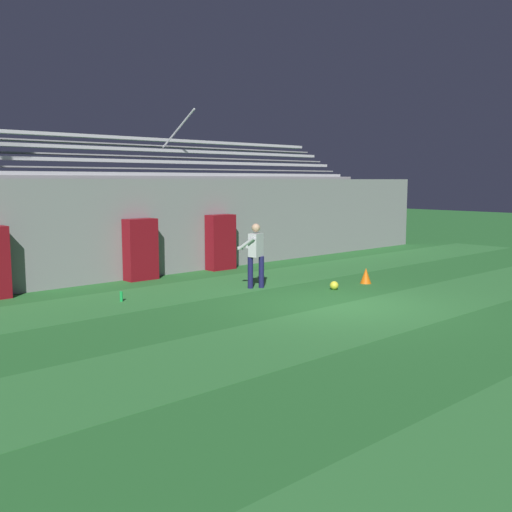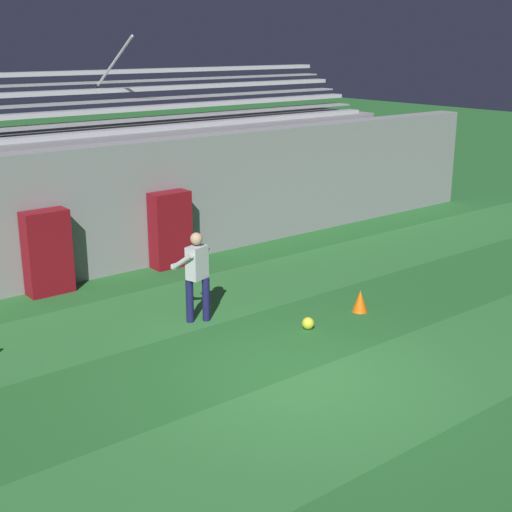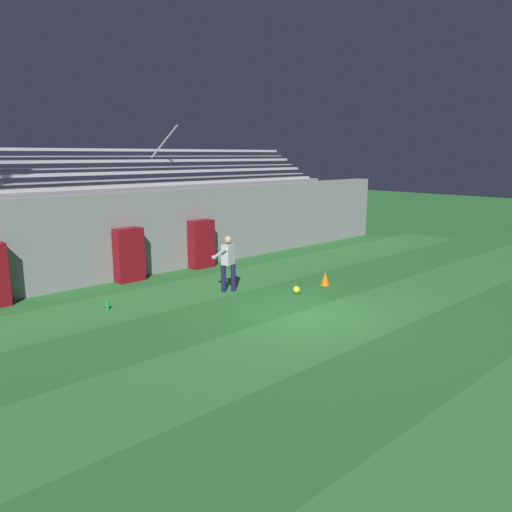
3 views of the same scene
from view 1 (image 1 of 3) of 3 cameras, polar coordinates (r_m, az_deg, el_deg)
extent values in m
plane|color=#286B2D|center=(13.54, 7.99, -4.64)|extent=(80.00, 80.00, 0.00)
cube|color=#337A38|center=(12.86, 11.96, -5.35)|extent=(28.00, 2.43, 0.01)
cube|color=#337A38|center=(16.10, -2.26, -2.66)|extent=(28.00, 2.43, 0.01)
cube|color=gray|center=(18.13, -8.03, 2.84)|extent=(24.00, 0.60, 2.80)
cube|color=maroon|center=(16.94, -10.93, 0.62)|extent=(0.90, 0.44, 1.71)
cube|color=maroon|center=(18.60, -3.39, 1.32)|extent=(0.90, 0.44, 1.71)
cube|color=gray|center=(19.80, -11.33, 3.28)|extent=(18.00, 3.20, 2.90)
cube|color=silver|center=(18.70, -9.43, 7.70)|extent=(17.10, 0.36, 0.10)
cube|color=gray|center=(18.53, -9.07, 7.00)|extent=(17.10, 0.60, 0.04)
cube|color=silver|center=(19.30, -10.61, 8.85)|extent=(17.10, 0.36, 0.10)
cube|color=gray|center=(19.12, -10.27, 8.18)|extent=(17.10, 0.60, 0.04)
cube|color=silver|center=(19.91, -11.72, 9.92)|extent=(17.10, 0.36, 0.10)
cube|color=gray|center=(19.73, -11.40, 9.28)|extent=(17.10, 0.60, 0.04)
cube|color=silver|center=(20.53, -12.78, 10.92)|extent=(17.10, 0.36, 0.10)
cube|color=gray|center=(20.35, -12.47, 10.32)|extent=(17.10, 0.60, 0.04)
cylinder|color=silver|center=(20.19, -7.51, 11.82)|extent=(0.06, 1.93, 1.25)
cylinder|color=#19194C|center=(15.37, -0.54, -1.59)|extent=(0.18, 0.18, 0.82)
cylinder|color=#19194C|center=(15.46, 0.51, -1.54)|extent=(0.18, 0.18, 0.82)
cube|color=silver|center=(15.32, -0.01, 1.06)|extent=(0.43, 0.34, 0.60)
sphere|color=tan|center=(15.28, -0.01, 2.70)|extent=(0.22, 0.22, 0.22)
cylinder|color=silver|center=(15.18, -0.92, 1.19)|extent=(0.23, 0.48, 0.37)
cylinder|color=silver|center=(15.59, -0.02, 1.35)|extent=(0.23, 0.48, 0.37)
cube|color=silver|center=(15.33, -1.49, 0.76)|extent=(0.14, 0.14, 0.08)
cube|color=silver|center=(15.67, -0.72, 0.90)|extent=(0.14, 0.14, 0.08)
sphere|color=yellow|center=(15.36, 7.46, -2.80)|extent=(0.22, 0.22, 0.22)
cone|color=orange|center=(16.41, 10.42, -1.86)|extent=(0.30, 0.30, 0.42)
cylinder|color=green|center=(14.10, -12.71, -3.77)|extent=(0.07, 0.07, 0.24)
camera|label=2|loc=(4.33, 32.66, 35.60)|focal=50.00mm
camera|label=3|loc=(1.66, 38.33, 52.12)|focal=35.00mm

